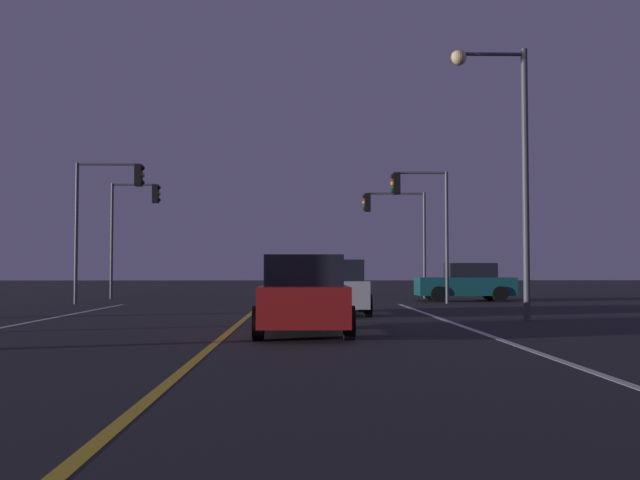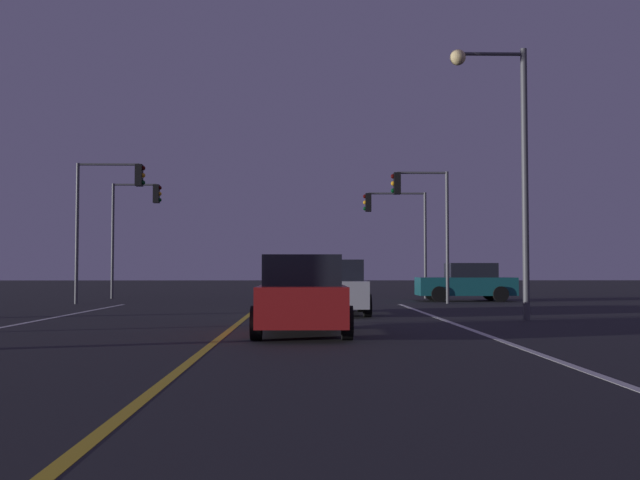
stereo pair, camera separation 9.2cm
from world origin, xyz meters
name	(u,v)px [view 2 (the right image)]	position (x,y,z in m)	size (l,w,h in m)	color
lane_edge_right	(560,362)	(5.59, 12.42, 0.00)	(0.16, 36.84, 0.01)	silver
lane_center_divider	(189,363)	(0.00, 12.42, 0.00)	(0.16, 36.84, 0.01)	gold
car_lead_same_lane	(302,296)	(1.67, 17.17, 0.82)	(2.02, 4.30, 1.70)	black
car_ahead_far	(335,288)	(2.68, 24.19, 0.82)	(2.02, 4.30, 1.70)	black
car_crossing_side	(467,283)	(8.99, 33.80, 0.82)	(4.30, 2.02, 1.70)	black
traffic_light_near_right	(421,206)	(6.55, 31.34, 4.04)	(2.42, 0.36, 5.49)	#4C4C51
traffic_light_near_left	(109,200)	(-6.37, 31.34, 4.27)	(2.84, 0.36, 5.80)	#4C4C51
traffic_light_far_right	(395,219)	(6.16, 36.84, 3.89)	(3.13, 0.36, 5.21)	#4C4C51
traffic_light_far_left	(135,214)	(-6.56, 36.84, 4.12)	(2.43, 0.36, 5.62)	#4C4C51
street_lamp_right_far	(507,146)	(7.28, 21.14, 4.80)	(2.14, 0.44, 7.51)	#4C4C51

